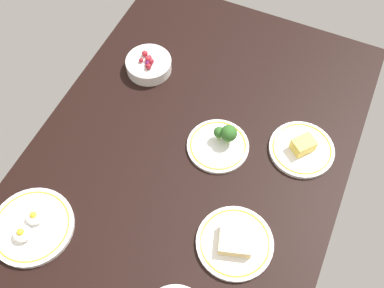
{
  "coord_description": "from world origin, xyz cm",
  "views": [
    {
      "loc": [
        62.23,
        27.8,
        119.02
      ],
      "look_at": [
        0.0,
        0.0,
        6.0
      ],
      "focal_mm": 42.49,
      "sensor_mm": 36.0,
      "label": 1
    }
  ],
  "objects": [
    {
      "name": "plate_cheese",
      "position": [
        -12.17,
        29.66,
        5.15
      ],
      "size": [
        19.04,
        19.04,
        5.11
      ],
      "color": "white",
      "rests_on": "dining_table"
    },
    {
      "name": "dining_table",
      "position": [
        0.0,
        0.0,
        2.0
      ],
      "size": [
        124.11,
        89.18,
        4.0
      ],
      "primitive_type": "cube",
      "color": "black",
      "rests_on": "ground"
    },
    {
      "name": "plate_eggs",
      "position": [
        40.03,
        -28.59,
        5.12
      ],
      "size": [
        22.14,
        22.14,
        4.93
      ],
      "color": "white",
      "rests_on": "dining_table"
    },
    {
      "name": "bowl_berries",
      "position": [
        -21.63,
        -25.06,
        6.4
      ],
      "size": [
        14.92,
        14.92,
        5.91
      ],
      "color": "white",
      "rests_on": "dining_table"
    },
    {
      "name": "plate_sandwich",
      "position": [
        22.17,
        22.08,
        5.24
      ],
      "size": [
        20.28,
        20.28,
        4.39
      ],
      "color": "white",
      "rests_on": "dining_table"
    },
    {
      "name": "plate_broccoli",
      "position": [
        -3.95,
        7.22,
        5.72
      ],
      "size": [
        18.27,
        18.27,
        7.64
      ],
      "color": "white",
      "rests_on": "dining_table"
    }
  ]
}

